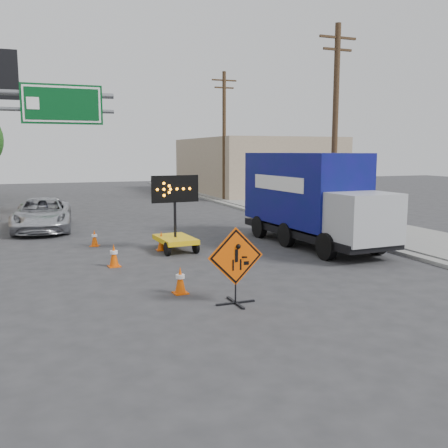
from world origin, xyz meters
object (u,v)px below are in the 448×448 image
construction_sign (236,264)px  box_truck (311,204)px  pickup_truck (42,215)px  arrow_board (175,234)px

construction_sign → box_truck: box_truck is taller
pickup_truck → box_truck: 11.96m
arrow_board → box_truck: size_ratio=0.36×
box_truck → arrow_board: bearing=170.0°
arrow_board → pickup_truck: size_ratio=0.52×
box_truck → construction_sign: bearing=-135.9°
pickup_truck → box_truck: box_truck is taller
pickup_truck → construction_sign: bearing=-68.8°
arrow_board → box_truck: box_truck is taller
construction_sign → arrow_board: (0.30, 6.51, -0.34)m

